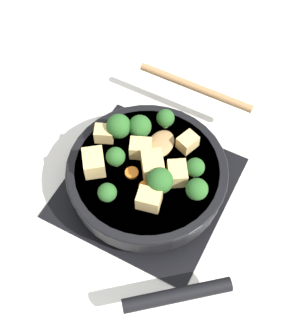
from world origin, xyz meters
The scene contains 22 objects.
ground_plane centered at (0.00, 0.00, 0.00)m, with size 2.40×2.40×0.00m, color white.
front_burner_grate centered at (0.00, 0.00, 0.01)m, with size 0.31×0.31×0.03m.
skillet_pan centered at (0.00, 0.00, 0.05)m, with size 0.38×0.40×0.05m.
wooden_spoon centered at (0.00, -0.15, 0.08)m, with size 0.25×0.20×0.02m.
tofu_cube_center_large centered at (0.03, -0.02, 0.09)m, with size 0.04×0.03×0.03m, color #DBB770.
tofu_cube_near_handle centered at (-0.06, -0.01, 0.09)m, with size 0.04×0.03×0.03m, color #DBB770.
tofu_cube_east_chunk centered at (-0.04, 0.06, 0.09)m, with size 0.04×0.03×0.03m, color #DBB770.
tofu_cube_west_chunk centered at (0.10, -0.02, 0.09)m, with size 0.04×0.03×0.03m, color #DBB770.
tofu_cube_back_piece centered at (-0.01, 0.00, 0.09)m, with size 0.05×0.04×0.04m, color #DBB770.
tofu_cube_front_piece centered at (0.09, 0.04, 0.09)m, with size 0.05×0.04×0.04m, color #DBB770.
tofu_cube_mid_small centered at (-0.05, -0.08, 0.09)m, with size 0.04×0.03×0.03m, color #DBB770.
broccoli_floret_near_spoon centered at (-0.04, 0.03, 0.10)m, with size 0.05×0.05×0.05m.
broccoli_floret_center_top centered at (0.03, 0.09, 0.10)m, with size 0.03×0.03×0.04m.
broccoli_floret_east_rim centered at (-0.10, 0.01, 0.10)m, with size 0.04×0.04×0.05m.
broccoli_floret_west_rim centered at (0.05, 0.02, 0.10)m, with size 0.04×0.04×0.04m.
broccoli_floret_north_edge centered at (-0.08, -0.03, 0.10)m, with size 0.03×0.03×0.04m.
broccoli_floret_south_cluster centered at (0.05, -0.06, 0.10)m, with size 0.04×0.04×0.05m.
broccoli_floret_mid_floret centered at (0.01, -0.10, 0.10)m, with size 0.03×0.03×0.04m.
broccoli_floret_small_inner centered at (0.08, -0.04, 0.10)m, with size 0.05×0.05×0.05m.
carrot_slice_orange_thin centered at (-0.02, 0.04, 0.08)m, with size 0.03×0.03×0.01m, color orange.
carrot_slice_near_center centered at (0.06, -0.08, 0.08)m, with size 0.03×0.03×0.01m, color orange.
carrot_slice_edge_slice centered at (0.02, 0.02, 0.08)m, with size 0.02×0.02×0.01m, color orange.
Camera 1 is at (-0.21, 0.40, 0.81)m, focal length 50.00 mm.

